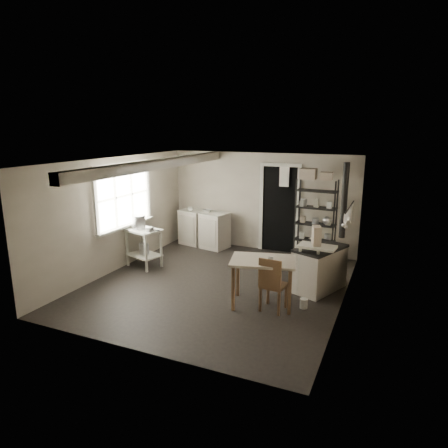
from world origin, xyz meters
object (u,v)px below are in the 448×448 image
at_px(chair, 274,281).
at_px(flour_sack, 312,249).
at_px(shelf_rack, 315,219).
at_px(work_table, 262,283).
at_px(stockpot, 138,223).
at_px(prep_table, 144,248).
at_px(base_cabinets, 204,227).
at_px(stove, 320,266).

distance_m(chair, flour_sack, 2.76).
distance_m(shelf_rack, flour_sack, 0.72).
bearing_deg(flour_sack, work_table, -95.91).
relative_size(stockpot, chair, 0.34).
distance_m(prep_table, stockpot, 0.55).
height_order(base_cabinets, chair, chair).
distance_m(stockpot, chair, 3.37).
bearing_deg(work_table, flour_sack, 84.09).
xyz_separation_m(stockpot, work_table, (2.99, -0.80, -0.56)).
bearing_deg(stove, flour_sack, 127.83).
relative_size(stove, flour_sack, 1.98).
height_order(work_table, chair, chair).
relative_size(base_cabinets, shelf_rack, 0.73).
relative_size(base_cabinets, stove, 1.30).
bearing_deg(shelf_rack, work_table, -94.98).
bearing_deg(stove, prep_table, -154.38).
bearing_deg(stockpot, chair, -15.77).
distance_m(base_cabinets, stove, 3.54).
bearing_deg(flour_sack, chair, -91.04).
xyz_separation_m(prep_table, flour_sack, (3.14, 1.85, -0.16)).
bearing_deg(stockpot, base_cabinets, 72.66).
relative_size(shelf_rack, work_table, 1.75).
bearing_deg(stockpot, flour_sack, 29.48).
distance_m(base_cabinets, work_table, 3.59).
xyz_separation_m(shelf_rack, flour_sack, (-0.06, 0.07, -0.71)).
bearing_deg(base_cabinets, stove, -15.84).
distance_m(shelf_rack, stove, 1.67).
xyz_separation_m(stockpot, stove, (3.72, 0.23, -0.50)).
relative_size(prep_table, chair, 0.90).
xyz_separation_m(stockpot, chair, (3.21, -0.91, -0.45)).
xyz_separation_m(stove, chair, (-0.51, -1.13, 0.04)).
bearing_deg(shelf_rack, flour_sack, 130.26).
bearing_deg(prep_table, chair, -16.17).
relative_size(prep_table, shelf_rack, 0.45).
bearing_deg(work_table, stove, 54.26).
relative_size(shelf_rack, flour_sack, 3.53).
distance_m(prep_table, base_cabinets, 1.94).
relative_size(prep_table, work_table, 0.78).
relative_size(shelf_rack, stove, 1.78).
height_order(base_cabinets, shelf_rack, shelf_rack).
height_order(stockpot, stove, stockpot).
xyz_separation_m(base_cabinets, flour_sack, (2.68, -0.03, -0.22)).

